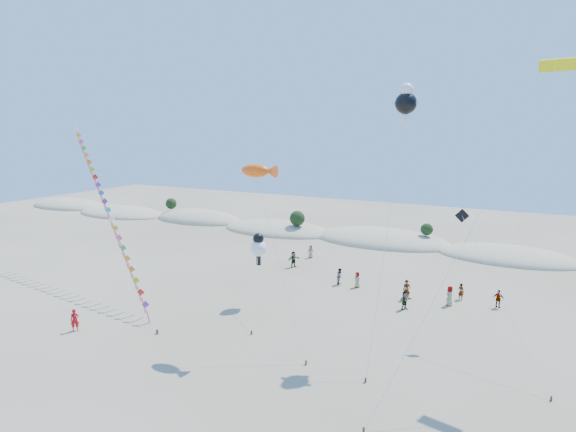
# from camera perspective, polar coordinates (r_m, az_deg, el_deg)

# --- Properties ---
(ground) EXTENTS (160.00, 160.00, 0.00)m
(ground) POSITION_cam_1_polar(r_m,az_deg,el_deg) (29.79, -17.06, -21.06)
(ground) COLOR #7A6D54
(ground) RESTS_ON ground
(dune_ridge) EXTENTS (145.30, 11.49, 5.57)m
(dune_ridge) POSITION_cam_1_polar(r_m,az_deg,el_deg) (66.92, 11.84, -2.98)
(dune_ridge) COLOR tan
(dune_ridge) RESTS_ON ground
(kite_train) EXTENTS (23.06, 12.61, 16.20)m
(kite_train) POSITION_cam_1_polar(r_m,az_deg,el_deg) (49.47, -20.83, 1.42)
(kite_train) COLOR #3F2D1E
(kite_train) RESTS_ON ground
(fish_kite) EXTENTS (6.38, 2.99, 12.85)m
(fish_kite) POSITION_cam_1_polar(r_m,az_deg,el_deg) (33.95, -3.47, 5.32)
(fish_kite) COLOR #3F2D1E
(fish_kite) RESTS_ON ground
(cartoon_kite_low) EXTENTS (3.67, 6.70, 6.38)m
(cartoon_kite_low) POSITION_cam_1_polar(r_m,az_deg,el_deg) (41.94, -3.53, -3.60)
(cartoon_kite_low) COLOR #3F2D1E
(cartoon_kite_low) RESTS_ON ground
(cartoon_kite_high) EXTENTS (2.00, 8.70, 18.40)m
(cartoon_kite_high) POSITION_cam_1_polar(r_m,az_deg,el_deg) (35.19, 13.80, 13.08)
(cartoon_kite_high) COLOR #3F2D1E
(cartoon_kite_high) RESTS_ON ground
(parafoil_kite) EXTENTS (8.51, 13.91, 19.52)m
(parafoil_kite) POSITION_cam_1_polar(r_m,az_deg,el_deg) (34.68, 29.06, 14.69)
(parafoil_kite) COLOR #3F2D1E
(parafoil_kite) RESTS_ON ground
(dark_kite) EXTENTS (6.93, 7.28, 9.58)m
(dark_kite) POSITION_cam_1_polar(r_m,az_deg,el_deg) (35.59, 21.92, -4.34)
(dark_kite) COLOR #3F2D1E
(dark_kite) RESTS_ON ground
(flyer_foreground) EXTENTS (0.73, 0.75, 1.74)m
(flyer_foreground) POSITION_cam_1_polar(r_m,az_deg,el_deg) (40.95, -23.95, -11.21)
(flyer_foreground) COLOR #B10E16
(flyer_foreground) RESTS_ON ground
(beachgoers) EXTENTS (31.47, 12.45, 1.82)m
(beachgoers) POSITION_cam_1_polar(r_m,az_deg,el_deg) (47.41, 12.47, -7.67)
(beachgoers) COLOR slate
(beachgoers) RESTS_ON ground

